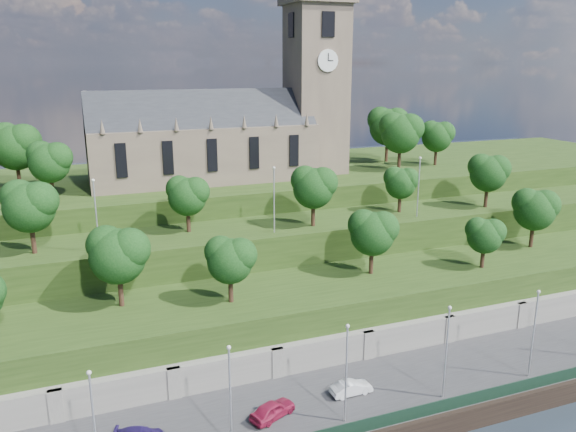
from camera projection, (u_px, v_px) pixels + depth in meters
name	position (u px, v px, depth m)	size (l,w,h in m)	color
promenade	(347.00, 404.00, 52.19)	(160.00, 12.00, 2.00)	#2D2D30
fence	(377.00, 422.00, 46.90)	(160.00, 0.10, 1.20)	black
retaining_wall	(321.00, 359.00, 57.18)	(160.00, 2.10, 5.00)	slate
embankment_lower	(299.00, 321.00, 62.22)	(160.00, 12.00, 8.00)	#213712
embankment_upper	(267.00, 271.00, 71.60)	(160.00, 10.00, 12.00)	#213712
hilltop	(225.00, 219.00, 90.14)	(160.00, 32.00, 15.00)	#213712
church	(234.00, 127.00, 82.84)	(38.60, 12.35, 27.60)	brown
trees_lower	(310.00, 240.00, 60.77)	(70.15, 9.06, 8.31)	black
trees_upper	(287.00, 187.00, 68.63)	(64.21, 7.83, 7.96)	black
trees_hilltop	(226.00, 138.00, 81.50)	(75.67, 15.66, 9.85)	black
lamp_posts_promenade	(346.00, 367.00, 46.73)	(60.36, 0.36, 9.08)	#B2B2B7
lamp_posts_upper	(274.00, 195.00, 66.10)	(40.36, 0.36, 8.03)	#B2B2B7
car_left	(273.00, 410.00, 48.41)	(1.76, 4.37, 1.49)	maroon
car_middle	(351.00, 388.00, 51.83)	(1.38, 3.97, 1.31)	silver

